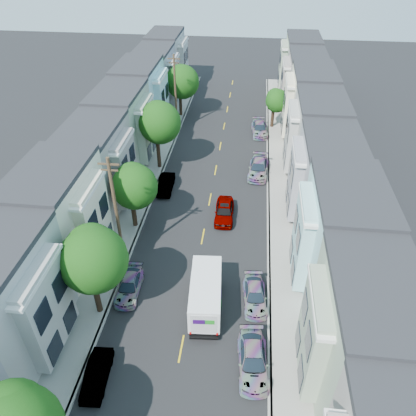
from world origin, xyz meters
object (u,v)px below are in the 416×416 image
at_px(tree_d, 159,123).
at_px(tree_e, 182,82).
at_px(parked_right_d, 259,129).
at_px(utility_pole_near, 117,213).
at_px(utility_pole_far, 176,94).
at_px(parked_right_a, 253,361).
at_px(parked_right_b, 255,296).
at_px(tree_b, 92,260).
at_px(lead_sedan, 224,211).
at_px(parked_left_c, 129,286).
at_px(tree_far_r, 276,101).
at_px(parked_left_d, 166,184).
at_px(fedex_truck, 206,294).
at_px(parked_right_c, 258,168).
at_px(parked_left_b, 97,375).
at_px(tree_c, 134,187).

xyz_separation_m(tree_d, tree_e, (0.00, 14.97, -0.60)).
bearing_deg(parked_right_d, utility_pole_near, -118.34).
relative_size(utility_pole_far, parked_right_a, 2.18).
height_order(utility_pole_near, parked_right_b, utility_pole_near).
bearing_deg(parked_right_a, tree_b, 158.43).
distance_m(tree_e, parked_right_b, 36.11).
bearing_deg(tree_b, lead_sedan, 57.49).
xyz_separation_m(tree_b, parked_right_a, (11.20, -3.33, -4.63)).
bearing_deg(utility_pole_near, parked_left_c, -67.11).
distance_m(tree_far_r, parked_left_d, 21.03).
bearing_deg(fedex_truck, parked_right_c, 75.53).
bearing_deg(parked_left_c, lead_sedan, 54.78).
xyz_separation_m(tree_far_r, parked_right_b, (-1.99, -31.63, -3.18)).
relative_size(utility_pole_near, parked_left_d, 2.45).
bearing_deg(parked_left_d, lead_sedan, -34.56).
height_order(utility_pole_far, parked_left_b, utility_pole_far).
xyz_separation_m(tree_d, parked_right_a, (11.20, -24.69, -4.95)).
bearing_deg(tree_c, tree_d, 90.00).
bearing_deg(tree_c, tree_far_r, 60.79).
relative_size(fedex_truck, parked_left_d, 1.43).
bearing_deg(tree_b, utility_pole_near, 89.98).
bearing_deg(parked_right_c, tree_e, 130.52).
bearing_deg(tree_c, utility_pole_far, 89.99).
xyz_separation_m(parked_right_a, parked_right_b, (0.00, 5.62, -0.07)).
bearing_deg(utility_pole_near, parked_right_b, -15.93).
distance_m(fedex_truck, parked_left_d, 16.77).
bearing_deg(tree_d, parked_right_b, -59.57).
height_order(tree_far_r, fedex_truck, tree_far_r).
bearing_deg(parked_left_b, tree_d, 89.14).
relative_size(tree_e, parked_right_a, 1.61).
xyz_separation_m(parked_left_b, parked_left_d, (0.00, 22.22, 0.06)).
xyz_separation_m(tree_d, lead_sedan, (8.02, -8.77, -4.87)).
relative_size(tree_c, parked_right_b, 1.61).
relative_size(parked_right_a, parked_right_b, 1.12).
bearing_deg(tree_d, tree_b, -90.00).
height_order(tree_d, utility_pole_far, utility_pole_far).
distance_m(tree_e, utility_pole_near, 30.85).
distance_m(tree_c, parked_right_c, 16.08).
height_order(tree_b, fedex_truck, tree_b).
distance_m(tree_c, parked_left_d, 7.63).
height_order(parked_left_b, parked_right_d, parked_right_d).
distance_m(tree_d, parked_left_d, 6.89).
xyz_separation_m(utility_pole_near, parked_right_c, (11.20, 15.75, -4.40)).
bearing_deg(tree_c, parked_left_d, 77.77).
distance_m(fedex_truck, parked_left_c, 6.30).
relative_size(fedex_truck, parked_right_c, 1.16).
relative_size(tree_far_r, parked_right_c, 1.07).
xyz_separation_m(fedex_truck, parked_left_d, (-6.16, 15.57, -0.88)).
bearing_deg(tree_e, fedex_truck, -77.85).
bearing_deg(tree_d, tree_c, -90.00).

